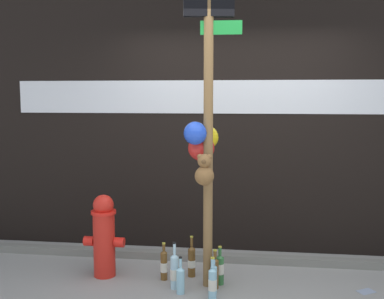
{
  "coord_description": "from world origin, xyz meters",
  "views": [
    {
      "loc": [
        0.2,
        -3.68,
        1.76
      ],
      "look_at": [
        -0.34,
        0.44,
        1.27
      ],
      "focal_mm": 43.39,
      "sensor_mm": 36.0,
      "label": 1
    }
  ],
  "objects": [
    {
      "name": "memorial_post",
      "position": [
        -0.23,
        0.47,
        1.55
      ],
      "size": [
        0.52,
        0.52,
        2.8
      ],
      "color": "olive",
      "rests_on": "ground_plane"
    },
    {
      "name": "curb_strip",
      "position": [
        0.0,
        1.08,
        0.04
      ],
      "size": [
        8.0,
        0.12,
        0.08
      ],
      "primitive_type": "cube",
      "color": "slate",
      "rests_on": "ground_plane"
    },
    {
      "name": "bottle_7",
      "position": [
        -0.42,
        0.23,
        0.13
      ],
      "size": [
        0.07,
        0.07,
        0.34
      ],
      "color": "#93CCE0",
      "rests_on": "ground_plane"
    },
    {
      "name": "fire_hydrant",
      "position": [
        -1.22,
        0.54,
        0.41
      ],
      "size": [
        0.4,
        0.24,
        0.81
      ],
      "color": "red",
      "rests_on": "ground_plane"
    },
    {
      "name": "bottle_2",
      "position": [
        -0.08,
        0.48,
        0.15
      ],
      "size": [
        0.08,
        0.08,
        0.37
      ],
      "color": "#337038",
      "rests_on": "ground_plane"
    },
    {
      "name": "bottle_0",
      "position": [
        -0.12,
        0.27,
        0.14
      ],
      "size": [
        0.06,
        0.06,
        0.33
      ],
      "color": "#93CCE0",
      "rests_on": "ground_plane"
    },
    {
      "name": "bottle_3",
      "position": [
        -0.49,
        0.33,
        0.16
      ],
      "size": [
        0.08,
        0.08,
        0.44
      ],
      "color": "#B2DBEA",
      "rests_on": "ground_plane"
    },
    {
      "name": "litter_2",
      "position": [
        1.24,
        0.49,
        0.0
      ],
      "size": [
        0.19,
        0.17,
        0.01
      ],
      "primitive_type": "cube",
      "rotation": [
        0.0,
        0.0,
        0.56
      ],
      "color": "#8C99B2",
      "rests_on": "ground_plane"
    },
    {
      "name": "building_wall",
      "position": [
        -0.0,
        1.57,
        1.95
      ],
      "size": [
        10.0,
        0.21,
        3.9
      ],
      "color": "black",
      "rests_on": "ground_plane"
    },
    {
      "name": "bottle_5",
      "position": [
        -0.12,
        0.15,
        0.15
      ],
      "size": [
        0.07,
        0.07,
        0.38
      ],
      "color": "#93CCE0",
      "rests_on": "ground_plane"
    },
    {
      "name": "bottle_6",
      "position": [
        -0.62,
        0.52,
        0.15
      ],
      "size": [
        0.07,
        0.07,
        0.36
      ],
      "color": "brown",
      "rests_on": "ground_plane"
    },
    {
      "name": "bottle_1",
      "position": [
        -0.12,
        0.38,
        0.15
      ],
      "size": [
        0.07,
        0.07,
        0.37
      ],
      "color": "brown",
      "rests_on": "ground_plane"
    },
    {
      "name": "bottle_4",
      "position": [
        -0.37,
        0.64,
        0.15
      ],
      "size": [
        0.07,
        0.07,
        0.4
      ],
      "color": "brown",
      "rests_on": "ground_plane"
    }
  ]
}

